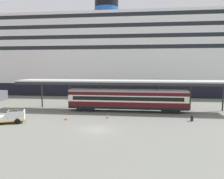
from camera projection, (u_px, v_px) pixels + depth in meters
name	position (u px, v px, depth m)	size (l,w,h in m)	color
ground_plane	(96.00, 130.00, 29.57)	(400.00, 400.00, 0.00)	slate
cruise_ship	(96.00, 58.00, 74.31)	(156.53, 25.51, 32.16)	black
platform_canopy	(127.00, 82.00, 41.62)	(41.92, 5.28, 5.82)	silver
train_carriage	(127.00, 99.00, 41.49)	(21.90, 2.81, 4.11)	black
service_truck	(10.00, 117.00, 32.92)	(5.57, 3.94, 2.02)	white
traffic_cone_near	(107.00, 116.00, 36.30)	(0.36, 0.36, 0.67)	black
traffic_cone_mid	(66.00, 118.00, 35.03)	(0.36, 0.36, 0.67)	black
quay_bollard	(192.00, 118.00, 34.22)	(0.48, 0.48, 0.96)	black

